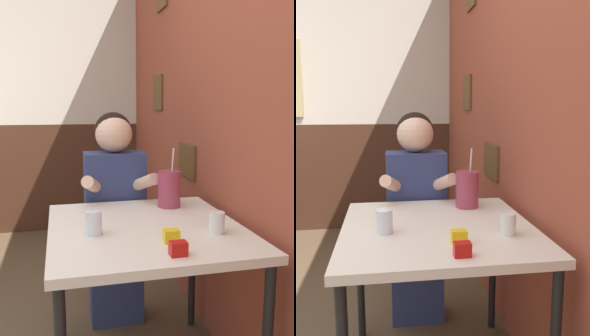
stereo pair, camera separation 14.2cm
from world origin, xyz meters
TOP-DOWN VIEW (x-y plane):
  - brick_wall_right at (1.42, 1.35)m, footprint 0.08×4.70m
  - back_wall at (-0.01, 2.73)m, footprint 5.78×0.09m
  - main_table at (0.94, 0.32)m, footprint 0.83×0.88m
  - person_seated at (0.89, 0.89)m, footprint 0.42×0.41m
  - cocktail_pitcher at (1.13, 0.59)m, footprint 0.12×0.12m
  - glass_near_pitcher at (0.71, 0.25)m, footprint 0.07×0.07m
  - glass_center at (1.20, 0.16)m, footprint 0.06×0.06m
  - condiment_ketchup at (0.98, -0.03)m, footprint 0.06×0.04m
  - condiment_mustard at (0.99, 0.10)m, footprint 0.06×0.04m

SIDE VIEW (x-z plane):
  - person_seated at x=0.89m, z-range 0.04..1.29m
  - main_table at x=0.94m, z-range 0.31..1.08m
  - condiment_ketchup at x=0.98m, z-range 0.77..0.82m
  - condiment_mustard at x=0.99m, z-range 0.77..0.82m
  - glass_center at x=1.20m, z-range 0.77..0.86m
  - glass_near_pitcher at x=0.71m, z-range 0.77..0.87m
  - cocktail_pitcher at x=1.13m, z-range 0.71..1.02m
  - brick_wall_right at x=1.42m, z-range 0.00..2.70m
  - back_wall at x=-0.01m, z-range 0.01..2.71m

